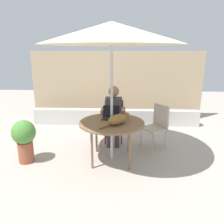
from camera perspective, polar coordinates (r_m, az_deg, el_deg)
The scene contains 11 objects.
ground_plane at distance 4.01m, azimuth -0.07°, elevation -12.43°, with size 14.00×14.00×0.00m, color #ADA399.
fence_back at distance 6.20m, azimuth 1.15°, elevation 7.01°, with size 4.80×0.08×1.90m, color tan.
planter_wall_low at distance 5.72m, azimuth 0.91°, elevation -1.37°, with size 4.32×0.20×0.41m, color beige.
patio_table at distance 3.74m, azimuth -0.08°, elevation -3.40°, with size 1.13×1.13×0.72m.
patio_umbrella at distance 3.54m, azimuth -0.09°, elevation 20.01°, with size 2.29×2.29×2.33m.
chair_occupied at distance 4.67m, azimuth 0.50°, elevation -1.52°, with size 0.40×0.40×0.87m.
chair_empty at distance 4.40m, azimuth 11.80°, elevation -2.96°, with size 0.56×0.56×0.87m.
person_seated at distance 4.47m, azimuth 0.42°, elevation -0.02°, with size 0.48×0.48×1.21m.
laptop at distance 3.92m, azimuth -0.33°, elevation -0.72°, with size 0.32×0.28×0.21m.
cat at distance 3.60m, azimuth 1.74°, elevation -1.93°, with size 0.50×0.48×0.17m.
potted_plant_near_fence at distance 4.05m, azimuth -22.11°, elevation -6.30°, with size 0.40×0.40×0.76m.
Camera 1 is at (0.18, -3.53, 1.90)m, focal length 34.70 mm.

